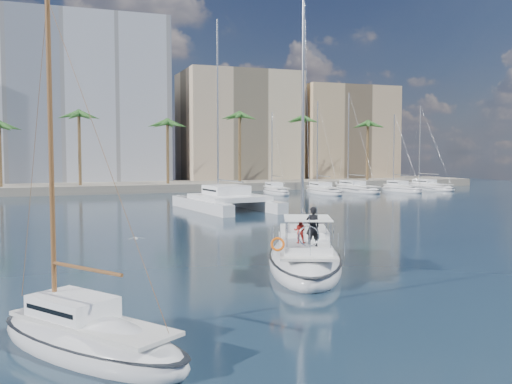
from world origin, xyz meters
name	(u,v)px	position (x,y,z in m)	size (l,w,h in m)	color
ground	(260,265)	(0.00, 0.00, 0.00)	(160.00, 160.00, 0.00)	black
quay	(120,187)	(0.00, 61.00, 0.60)	(120.00, 14.00, 1.20)	gray
building_modern	(35,103)	(-12.00, 73.00, 14.00)	(42.00, 16.00, 28.00)	white
building_beige	(238,129)	(22.00, 70.00, 10.00)	(20.00, 14.00, 20.00)	tan
building_tan_right	(342,136)	(42.00, 68.00, 9.00)	(18.00, 12.00, 18.00)	tan
palm_centre	(122,122)	(0.00, 57.00, 10.28)	(3.60, 3.60, 12.30)	brown
palm_right	(332,126)	(34.00, 57.00, 10.28)	(3.60, 3.60, 12.30)	brown
main_sloop	(304,258)	(1.84, -1.49, 0.53)	(7.65, 11.96, 16.97)	silver
small_sloop	(88,339)	(-9.37, -10.55, 0.41)	(6.36, 7.76, 11.12)	silver
catamaran	(227,198)	(6.89, 28.15, 1.18)	(8.53, 14.43, 19.72)	silver
seagull	(136,238)	(-5.62, 5.44, 0.92)	(0.93, 0.40, 0.17)	silver
moored_yacht_a	(276,194)	(20.00, 47.00, 0.00)	(2.72, 9.35, 11.90)	silver
moored_yacht_b	(323,194)	(26.50, 45.00, 0.00)	(3.14, 10.78, 13.72)	silver
moored_yacht_c	(356,192)	(33.00, 47.00, 0.00)	(3.55, 12.21, 15.54)	silver
moored_yacht_d	(401,192)	(39.50, 45.00, 0.00)	(2.72, 9.35, 11.90)	silver
moored_yacht_e	(429,190)	(46.00, 47.00, 0.00)	(3.14, 10.78, 13.72)	silver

